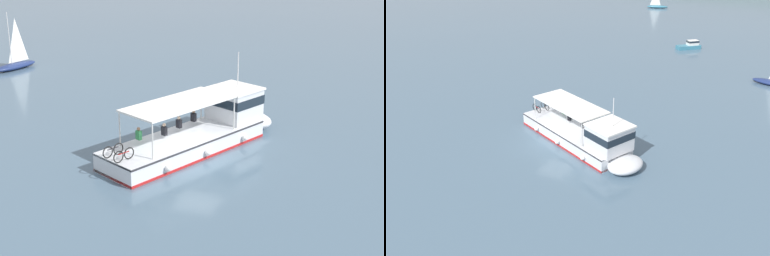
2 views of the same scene
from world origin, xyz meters
The scene contains 4 objects.
ground_plane centered at (0.00, 0.00, 0.00)m, with size 400.00×400.00×0.00m, color slate.
ferry_main centered at (2.58, 0.65, 1.02)m, with size 12.92×7.71×5.32m.
sailboat_off_bow centered at (-15.07, 68.24, 0.54)m, with size 5.00×2.83×5.40m.
motorboat_horizon_east centered at (1.48, 35.72, 0.54)m, with size 3.48×3.45×1.26m.
Camera 2 is at (16.25, -24.91, 15.87)m, focal length 37.79 mm.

